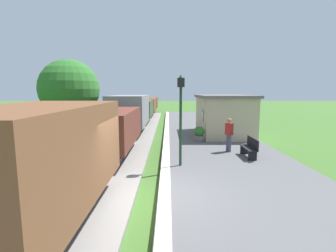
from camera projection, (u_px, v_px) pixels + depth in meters
ground_plane at (150, 202)px, 7.43m from camera, size 160.00×160.00×0.00m
platform_slab at (257, 198)px, 7.42m from camera, size 6.00×60.00×0.25m
platform_edge_stripe at (164, 194)px, 7.39m from camera, size 0.36×60.00×0.01m
track_ballast at (70, 200)px, 7.41m from camera, size 3.80×60.00×0.12m
rail_near at (94, 196)px, 7.39m from camera, size 0.07×60.00×0.14m
rail_far at (46, 196)px, 7.39m from camera, size 0.07×60.00×0.14m
freight_train at (133, 112)px, 21.11m from camera, size 2.50×39.20×2.72m
station_hut at (222, 115)px, 17.63m from camera, size 3.50×5.80×2.78m
bench_near_hut at (249, 147)px, 11.53m from camera, size 0.42×1.50×0.91m
bench_down_platform at (211, 121)px, 21.58m from camera, size 0.42×1.50×0.91m
person_waiting at (228, 133)px, 12.53m from camera, size 0.38×0.45×1.71m
potted_planter at (198, 133)px, 15.25m from camera, size 0.64×0.64×0.92m
lamp_post_near at (180, 104)px, 9.94m from camera, size 0.28×0.28×3.70m
tree_trackside_far at (68, 89)px, 16.36m from camera, size 3.89×3.89×5.37m
tree_field_left at (66, 81)px, 24.84m from camera, size 4.18×4.18×6.43m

